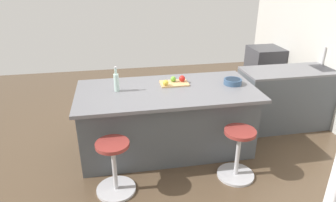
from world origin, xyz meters
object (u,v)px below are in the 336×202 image
apple_red (182,79)px  apple_yellow (166,83)px  stool_by_window (238,155)px  fruit_bowl (233,81)px  water_bottle (116,82)px  cutting_board (174,83)px  apple_green (173,79)px  kitchen_island (167,120)px  stool_middle (114,169)px  oven_range (264,70)px

apple_red → apple_yellow: 0.26m
stool_by_window → apple_red: bearing=-61.3°
apple_yellow → fruit_bowl: (-0.88, 0.06, -0.02)m
water_bottle → cutting_board: bearing=-171.7°
fruit_bowl → apple_green: bearing=-13.6°
apple_green → apple_yellow: size_ratio=1.00×
stool_by_window → apple_green: bearing=-56.2°
kitchen_island → fruit_bowl: fruit_bowl is taller
fruit_bowl → apple_yellow: bearing=-4.0°
stool_middle → cutting_board: size_ratio=1.74×
kitchen_island → apple_yellow: bearing=-82.2°
apple_red → water_bottle: 0.86m
apple_green → apple_yellow: (0.12, 0.12, 0.00)m
stool_by_window → apple_red: apple_red is taller
kitchen_island → stool_middle: 1.03m
oven_range → apple_yellow: apple_yellow is taller
apple_yellow → fruit_bowl: apple_yellow is taller
apple_yellow → water_bottle: (0.61, 0.03, 0.07)m
stool_by_window → water_bottle: 1.68m
stool_middle → stool_by_window: bearing=180.0°
stool_middle → fruit_bowl: 1.85m
apple_red → apple_yellow: apple_red is taller
oven_range → apple_red: bearing=38.1°
water_bottle → fruit_bowl: (-1.49, 0.03, -0.08)m
kitchen_island → apple_green: (-0.12, -0.16, 0.50)m
cutting_board → water_bottle: water_bottle is taller
stool_middle → water_bottle: size_ratio=2.00×
oven_range → apple_yellow: 2.89m
stool_middle → apple_red: (-0.94, -0.87, 0.67)m
oven_range → apple_red: apple_red is taller
stool_by_window → apple_green: size_ratio=8.56×
kitchen_island → oven_range: bearing=-142.5°
cutting_board → apple_yellow: 0.16m
stool_by_window → stool_middle: (1.42, 0.00, 0.00)m
oven_range → water_bottle: size_ratio=2.84×
apple_red → fruit_bowl: size_ratio=0.35×
apple_red → kitchen_island: bearing=32.0°
apple_red → fruit_bowl: bearing=165.3°
oven_range → kitchen_island: size_ratio=0.40×
oven_range → water_bottle: water_bottle is taller
stool_by_window → apple_green: 1.26m
apple_yellow → fruit_bowl: bearing=176.0°
stool_by_window → water_bottle: water_bottle is taller
apple_red → water_bottle: bearing=8.9°
apple_green → stool_by_window: bearing=123.8°
stool_middle → fruit_bowl: (-1.58, -0.70, 0.65)m
apple_yellow → apple_red: bearing=-156.3°
cutting_board → apple_red: size_ratio=4.39×
stool_by_window → fruit_bowl: 0.97m
stool_middle → apple_green: 1.38m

